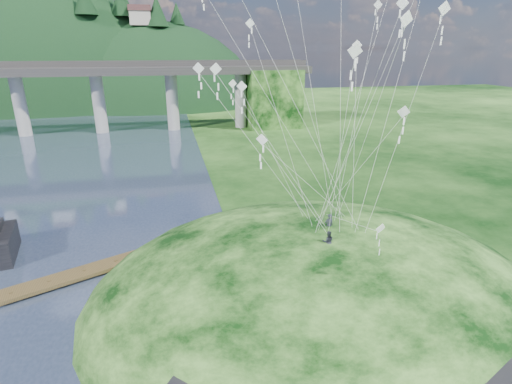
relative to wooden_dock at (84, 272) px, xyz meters
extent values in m
plane|color=black|center=(9.84, -8.16, -0.38)|extent=(320.00, 320.00, 0.00)
ellipsoid|color=black|center=(17.84, -6.16, -1.88)|extent=(36.00, 32.00, 13.00)
cube|color=black|center=(23.34, -18.11, 1.76)|extent=(4.11, 2.97, 0.71)
cylinder|color=#999691|center=(-22.16, 61.84, 6.12)|extent=(2.60, 2.60, 13.00)
cylinder|color=#999691|center=(-6.66, 61.84, 6.12)|extent=(2.60, 2.60, 13.00)
cylinder|color=#999691|center=(8.84, 61.84, 6.12)|extent=(2.60, 2.60, 13.00)
cylinder|color=#999691|center=(24.34, 61.84, 6.12)|extent=(2.60, 2.60, 13.00)
cube|color=black|center=(31.84, 61.84, 6.12)|extent=(12.00, 11.00, 13.00)
ellipsoid|color=black|center=(-30.16, 117.84, -6.38)|extent=(96.00, 68.00, 88.00)
ellipsoid|color=black|center=(4.84, 109.84, -10.38)|extent=(76.00, 56.00, 72.00)
cone|color=black|center=(6.72, 100.87, 27.49)|extent=(6.56, 6.56, 8.63)
cone|color=black|center=(12.61, 106.47, 27.30)|extent=(4.88, 4.88, 6.42)
cube|color=#BDAFA1|center=(1.84, 101.84, 25.50)|extent=(6.00, 5.00, 4.00)
cube|color=#512E2E|center=(1.84, 101.84, 28.20)|extent=(6.40, 5.40, 1.60)
cube|color=#3D2F19|center=(0.00, 0.00, 0.01)|extent=(11.82, 6.76, 0.30)
cylinder|color=#3D2F19|center=(-4.73, -2.16, -0.21)|extent=(0.26, 0.26, 0.87)
cylinder|color=#3D2F19|center=(-2.36, -1.08, -0.21)|extent=(0.26, 0.26, 0.87)
cylinder|color=#3D2F19|center=(0.00, 0.00, -0.21)|extent=(0.26, 0.26, 0.87)
cylinder|color=#3D2F19|center=(2.36, 1.08, -0.21)|extent=(0.26, 0.26, 0.87)
cylinder|color=#3D2F19|center=(4.73, 2.16, -0.21)|extent=(0.26, 0.26, 0.87)
imported|color=#272934|center=(18.80, -5.11, 5.54)|extent=(0.73, 0.52, 1.89)
imported|color=#272934|center=(17.73, -7.58, 5.39)|extent=(0.89, 0.77, 1.59)
cube|color=white|center=(24.42, -7.22, 19.41)|extent=(0.87, 0.20, 0.86)
cube|color=white|center=(24.42, -7.22, 18.79)|extent=(0.11, 0.05, 0.50)
cube|color=white|center=(24.42, -7.22, 18.18)|extent=(0.11, 0.05, 0.50)
cube|color=white|center=(24.42, -7.22, 17.56)|extent=(0.11, 0.05, 0.50)
cube|color=white|center=(22.44, 0.13, 17.37)|extent=(0.67, 0.51, 0.79)
cube|color=white|center=(22.44, 0.13, 16.80)|extent=(0.10, 0.06, 0.46)
cube|color=white|center=(22.44, 0.13, 16.24)|extent=(0.10, 0.06, 0.46)
cube|color=white|center=(22.44, 0.13, 15.67)|extent=(0.10, 0.06, 0.46)
cube|color=white|center=(14.15, 1.36, 18.91)|extent=(0.72, 0.19, 0.71)
cube|color=white|center=(14.15, 1.36, 18.40)|extent=(0.09, 0.03, 0.42)
cube|color=white|center=(14.15, 1.36, 17.89)|extent=(0.09, 0.03, 0.42)
cube|color=white|center=(14.15, 1.36, 17.38)|extent=(0.09, 0.03, 0.42)
cube|color=white|center=(22.56, -7.17, 13.25)|extent=(0.85, 0.31, 0.83)
cube|color=white|center=(22.56, -7.17, 12.64)|extent=(0.11, 0.04, 0.50)
cube|color=white|center=(22.56, -7.17, 12.04)|extent=(0.11, 0.04, 0.50)
cube|color=white|center=(22.56, -7.17, 11.43)|extent=(0.11, 0.04, 0.50)
cube|color=white|center=(18.59, -12.55, 7.77)|extent=(0.67, 0.24, 0.66)
cube|color=white|center=(18.59, -12.55, 7.28)|extent=(0.08, 0.07, 0.40)
cube|color=white|center=(18.59, -12.55, 6.80)|extent=(0.08, 0.07, 0.40)
cube|color=white|center=(18.59, -12.55, 6.31)|extent=(0.08, 0.07, 0.40)
cube|color=white|center=(10.45, -6.81, 16.02)|extent=(0.71, 0.22, 0.70)
cube|color=white|center=(10.45, -6.81, 15.52)|extent=(0.09, 0.06, 0.41)
cube|color=white|center=(10.45, -6.81, 15.01)|extent=(0.09, 0.06, 0.41)
cube|color=white|center=(10.45, -6.81, 14.51)|extent=(0.09, 0.06, 0.41)
cube|color=white|center=(9.80, -2.52, 15.87)|extent=(0.76, 0.33, 0.79)
cube|color=white|center=(9.80, -2.52, 15.30)|extent=(0.10, 0.03, 0.46)
cube|color=white|center=(9.80, -2.52, 14.74)|extent=(0.10, 0.03, 0.46)
cube|color=white|center=(9.80, -2.52, 14.17)|extent=(0.10, 0.03, 0.46)
cube|color=white|center=(19.01, -12.00, 18.44)|extent=(0.78, 0.21, 0.78)
cube|color=white|center=(19.01, -12.00, 17.89)|extent=(0.10, 0.06, 0.46)
cube|color=white|center=(19.01, -12.00, 17.33)|extent=(0.10, 0.06, 0.46)
cube|color=white|center=(19.01, -12.00, 16.77)|extent=(0.10, 0.06, 0.46)
cube|color=white|center=(13.81, -4.17, 11.18)|extent=(0.71, 0.60, 0.86)
cube|color=white|center=(13.81, -4.17, 10.56)|extent=(0.11, 0.06, 0.51)
cube|color=white|center=(13.81, -4.17, 9.93)|extent=(0.11, 0.06, 0.51)
cube|color=white|center=(13.81, -4.17, 9.30)|extent=(0.11, 0.06, 0.51)
cube|color=white|center=(17.33, -10.26, 17.01)|extent=(0.86, 0.28, 0.84)
cube|color=white|center=(17.33, -10.26, 16.41)|extent=(0.11, 0.05, 0.50)
cube|color=white|center=(17.33, -10.26, 15.80)|extent=(0.11, 0.05, 0.50)
cube|color=white|center=(17.33, -10.26, 15.19)|extent=(0.11, 0.05, 0.50)
cube|color=white|center=(12.40, -4.41, 14.81)|extent=(0.65, 0.36, 0.70)
cube|color=white|center=(12.40, -4.41, 14.30)|extent=(0.09, 0.04, 0.41)
cube|color=white|center=(12.40, -4.41, 13.80)|extent=(0.09, 0.04, 0.41)
cube|color=white|center=(12.40, -4.41, 13.29)|extent=(0.09, 0.04, 0.41)
cube|color=white|center=(23.34, -0.95, 20.16)|extent=(0.43, 0.60, 0.68)
cube|color=white|center=(23.34, -0.95, 19.66)|extent=(0.08, 0.07, 0.41)
cube|color=white|center=(23.34, -0.95, 19.16)|extent=(0.08, 0.07, 0.41)
cube|color=white|center=(23.34, -0.95, 18.66)|extent=(0.08, 0.07, 0.41)
cube|color=white|center=(10.48, 0.25, 19.86)|extent=(0.09, 0.05, 0.42)
cube|color=white|center=(19.98, -9.87, 19.35)|extent=(0.42, 0.60, 0.68)
cube|color=white|center=(19.98, -9.87, 18.86)|extent=(0.08, 0.07, 0.41)
cube|color=white|center=(19.98, -9.87, 18.36)|extent=(0.08, 0.07, 0.41)
cube|color=white|center=(19.98, -9.87, 17.87)|extent=(0.08, 0.07, 0.41)
cube|color=white|center=(13.07, 3.44, 14.36)|extent=(0.72, 0.21, 0.72)
cube|color=white|center=(13.07, 3.44, 13.83)|extent=(0.09, 0.06, 0.43)
cube|color=white|center=(13.07, 3.44, 13.31)|extent=(0.09, 0.06, 0.43)
cube|color=white|center=(13.07, 3.44, 12.79)|extent=(0.09, 0.06, 0.43)
camera|label=1|loc=(7.55, -30.61, 17.13)|focal=28.00mm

